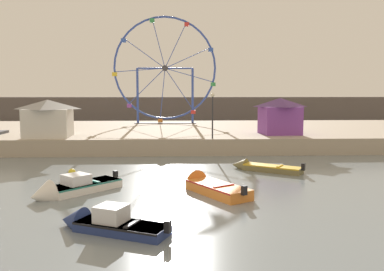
{
  "coord_description": "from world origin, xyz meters",
  "views": [
    {
      "loc": [
        0.09,
        -17.37,
        5.17
      ],
      "look_at": [
        1.21,
        8.76,
        2.34
      ],
      "focal_mm": 37.5,
      "sensor_mm": 36.0,
      "label": 1
    }
  ],
  "objects_px": {
    "carnival_booth_purple_stall": "(280,115)",
    "mooring_buoy_orange": "(72,172)",
    "motorboat_orange_hull": "(208,186)",
    "motorboat_olive_wood": "(261,167)",
    "ferris_wheel_blue_frame": "(165,70)",
    "promenade_lamp_near": "(213,109)",
    "motorboat_navy_blue": "(103,223)",
    "carnival_booth_white_ticket": "(48,118)",
    "motorboat_white_red_stripe": "(69,189)"
  },
  "relations": [
    {
      "from": "motorboat_olive_wood",
      "to": "ferris_wheel_blue_frame",
      "type": "relative_size",
      "value": 0.35
    },
    {
      "from": "carnival_booth_purple_stall",
      "to": "motorboat_orange_hull",
      "type": "bearing_deg",
      "value": -121.68
    },
    {
      "from": "motorboat_navy_blue",
      "to": "motorboat_orange_hull",
      "type": "bearing_deg",
      "value": -102.74
    },
    {
      "from": "mooring_buoy_orange",
      "to": "carnival_booth_white_ticket",
      "type": "bearing_deg",
      "value": 114.39
    },
    {
      "from": "carnival_booth_white_ticket",
      "to": "mooring_buoy_orange",
      "type": "distance_m",
      "value": 10.8
    },
    {
      "from": "carnival_booth_purple_stall",
      "to": "motorboat_olive_wood",
      "type": "bearing_deg",
      "value": -115.68
    },
    {
      "from": "motorboat_navy_blue",
      "to": "promenade_lamp_near",
      "type": "bearing_deg",
      "value": -83.59
    },
    {
      "from": "motorboat_orange_hull",
      "to": "motorboat_olive_wood",
      "type": "bearing_deg",
      "value": -67.67
    },
    {
      "from": "carnival_booth_white_ticket",
      "to": "mooring_buoy_orange",
      "type": "xyz_separation_m",
      "value": [
        4.31,
        -9.5,
        -2.81
      ]
    },
    {
      "from": "carnival_booth_white_ticket",
      "to": "motorboat_olive_wood",
      "type": "bearing_deg",
      "value": -31.01
    },
    {
      "from": "carnival_booth_purple_stall",
      "to": "promenade_lamp_near",
      "type": "bearing_deg",
      "value": -157.7
    },
    {
      "from": "promenade_lamp_near",
      "to": "mooring_buoy_orange",
      "type": "xyz_separation_m",
      "value": [
        -9.51,
        -7.76,
        -3.62
      ]
    },
    {
      "from": "motorboat_orange_hull",
      "to": "ferris_wheel_blue_frame",
      "type": "xyz_separation_m",
      "value": [
        -2.88,
        28.56,
        7.57
      ]
    },
    {
      "from": "carnival_booth_purple_stall",
      "to": "mooring_buoy_orange",
      "type": "bearing_deg",
      "value": -149.98
    },
    {
      "from": "motorboat_navy_blue",
      "to": "carnival_booth_white_ticket",
      "type": "height_order",
      "value": "carnival_booth_white_ticket"
    },
    {
      "from": "motorboat_navy_blue",
      "to": "carnival_booth_purple_stall",
      "type": "xyz_separation_m",
      "value": [
        12.22,
        21.16,
        2.8
      ]
    },
    {
      "from": "motorboat_navy_blue",
      "to": "promenade_lamp_near",
      "type": "distance_m",
      "value": 19.13
    },
    {
      "from": "promenade_lamp_near",
      "to": "carnival_booth_purple_stall",
      "type": "bearing_deg",
      "value": 26.96
    },
    {
      "from": "motorboat_olive_wood",
      "to": "ferris_wheel_blue_frame",
      "type": "height_order",
      "value": "ferris_wheel_blue_frame"
    },
    {
      "from": "motorboat_olive_wood",
      "to": "mooring_buoy_orange",
      "type": "bearing_deg",
      "value": 38.86
    },
    {
      "from": "ferris_wheel_blue_frame",
      "to": "promenade_lamp_near",
      "type": "height_order",
      "value": "ferris_wheel_blue_frame"
    },
    {
      "from": "motorboat_navy_blue",
      "to": "motorboat_olive_wood",
      "type": "distance_m",
      "value": 13.99
    },
    {
      "from": "motorboat_olive_wood",
      "to": "carnival_booth_purple_stall",
      "type": "bearing_deg",
      "value": -77.22
    },
    {
      "from": "ferris_wheel_blue_frame",
      "to": "motorboat_olive_wood",
      "type": "bearing_deg",
      "value": -73.53
    },
    {
      "from": "motorboat_white_red_stripe",
      "to": "promenade_lamp_near",
      "type": "bearing_deg",
      "value": -170.71
    },
    {
      "from": "motorboat_olive_wood",
      "to": "mooring_buoy_orange",
      "type": "height_order",
      "value": "motorboat_olive_wood"
    },
    {
      "from": "motorboat_olive_wood",
      "to": "carnival_booth_white_ticket",
      "type": "bearing_deg",
      "value": 6.65
    },
    {
      "from": "carnival_booth_purple_stall",
      "to": "mooring_buoy_orange",
      "type": "relative_size",
      "value": 8.81
    },
    {
      "from": "motorboat_orange_hull",
      "to": "carnival_booth_white_ticket",
      "type": "height_order",
      "value": "carnival_booth_white_ticket"
    },
    {
      "from": "motorboat_olive_wood",
      "to": "carnival_booth_purple_stall",
      "type": "distance_m",
      "value": 11.05
    },
    {
      "from": "motorboat_orange_hull",
      "to": "motorboat_white_red_stripe",
      "type": "relative_size",
      "value": 1.08
    },
    {
      "from": "motorboat_navy_blue",
      "to": "carnival_booth_white_ticket",
      "type": "bearing_deg",
      "value": -43.4
    },
    {
      "from": "motorboat_white_red_stripe",
      "to": "mooring_buoy_orange",
      "type": "height_order",
      "value": "motorboat_white_red_stripe"
    },
    {
      "from": "motorboat_orange_hull",
      "to": "mooring_buoy_orange",
      "type": "xyz_separation_m",
      "value": [
        -8.14,
        4.28,
        -0.06
      ]
    },
    {
      "from": "motorboat_navy_blue",
      "to": "carnival_booth_purple_stall",
      "type": "bearing_deg",
      "value": -95.69
    },
    {
      "from": "ferris_wheel_blue_frame",
      "to": "carnival_booth_purple_stall",
      "type": "distance_m",
      "value": 17.67
    },
    {
      "from": "motorboat_navy_blue",
      "to": "motorboat_orange_hull",
      "type": "xyz_separation_m",
      "value": [
        4.41,
        5.84,
        0.0
      ]
    },
    {
      "from": "motorboat_navy_blue",
      "to": "motorboat_olive_wood",
      "type": "bearing_deg",
      "value": -102.54
    },
    {
      "from": "motorboat_navy_blue",
      "to": "carnival_booth_purple_stall",
      "type": "height_order",
      "value": "carnival_booth_purple_stall"
    },
    {
      "from": "promenade_lamp_near",
      "to": "mooring_buoy_orange",
      "type": "relative_size",
      "value": 8.5
    },
    {
      "from": "motorboat_white_red_stripe",
      "to": "carnival_booth_white_ticket",
      "type": "distance_m",
      "value": 15.39
    },
    {
      "from": "motorboat_olive_wood",
      "to": "carnival_booth_white_ticket",
      "type": "relative_size",
      "value": 1.08
    },
    {
      "from": "motorboat_olive_wood",
      "to": "mooring_buoy_orange",
      "type": "distance_m",
      "value": 12.17
    },
    {
      "from": "carnival_booth_purple_stall",
      "to": "mooring_buoy_orange",
      "type": "height_order",
      "value": "carnival_booth_purple_stall"
    },
    {
      "from": "motorboat_olive_wood",
      "to": "carnival_booth_white_ticket",
      "type": "distance_m",
      "value": 18.68
    },
    {
      "from": "motorboat_white_red_stripe",
      "to": "ferris_wheel_blue_frame",
      "type": "bearing_deg",
      "value": -144.74
    },
    {
      "from": "motorboat_olive_wood",
      "to": "promenade_lamp_near",
      "type": "relative_size",
      "value": 1.22
    },
    {
      "from": "ferris_wheel_blue_frame",
      "to": "mooring_buoy_orange",
      "type": "xyz_separation_m",
      "value": [
        -5.26,
        -24.28,
        -7.63
      ]
    },
    {
      "from": "motorboat_olive_wood",
      "to": "ferris_wheel_blue_frame",
      "type": "distance_m",
      "value": 25.37
    },
    {
      "from": "motorboat_white_red_stripe",
      "to": "carnival_booth_purple_stall",
      "type": "relative_size",
      "value": 1.17
    }
  ]
}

